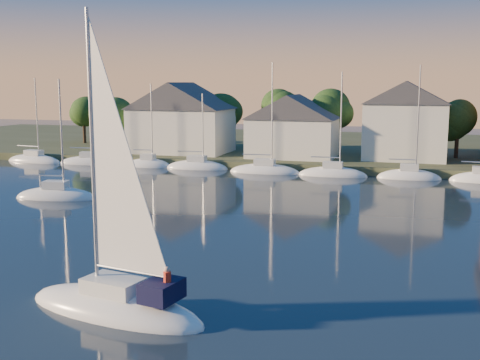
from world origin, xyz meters
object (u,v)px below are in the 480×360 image
at_px(clubhouse_west, 181,117).
at_px(drifting_sailboat_left, 56,198).
at_px(clubhouse_east, 406,120).
at_px(hero_sailboat, 117,300).
at_px(clubhouse_centre, 293,125).

relative_size(clubhouse_west, drifting_sailboat_left, 1.13).
distance_m(clubhouse_east, hero_sailboat, 56.19).
height_order(clubhouse_west, clubhouse_centre, clubhouse_west).
bearing_deg(clubhouse_west, hero_sailboat, -70.65).
bearing_deg(drifting_sailboat_left, clubhouse_east, 36.18).
height_order(clubhouse_centre, clubhouse_east, clubhouse_east).
relative_size(clubhouse_west, clubhouse_east, 1.30).
bearing_deg(drifting_sailboat_left, clubhouse_west, 79.87).
distance_m(clubhouse_west, hero_sailboat, 57.29).
bearing_deg(hero_sailboat, clubhouse_centre, -76.32).
xyz_separation_m(clubhouse_centre, clubhouse_east, (14.00, 2.00, 0.87)).
relative_size(hero_sailboat, drifting_sailboat_left, 1.24).
height_order(clubhouse_east, hero_sailboat, hero_sailboat).
height_order(clubhouse_centre, drifting_sailboat_left, drifting_sailboat_left).
relative_size(clubhouse_west, hero_sailboat, 0.91).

